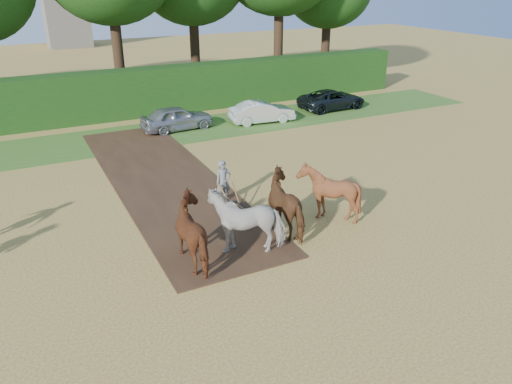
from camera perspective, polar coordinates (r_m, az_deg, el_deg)
name	(u,v)px	position (r m, az deg, el deg)	size (l,w,h in m)	color
ground	(185,263)	(16.39, -8.16, -8.08)	(120.00, 120.00, 0.00)	gold
earth_strip	(165,180)	(22.77, -10.37, 1.32)	(4.50, 17.00, 0.05)	#472D1C
grass_verge	(101,142)	(28.94, -17.32, 5.51)	(50.00, 5.00, 0.03)	#38601E
hedgerow	(84,98)	(32.87, -19.10, 10.10)	(46.00, 1.60, 3.00)	#14380F
plough_team	(268,210)	(17.23, 1.35, -2.08)	(7.06, 5.38, 2.15)	brown
parked_cars	(123,126)	(29.20, -15.01, 7.33)	(36.59, 2.93, 1.45)	silver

